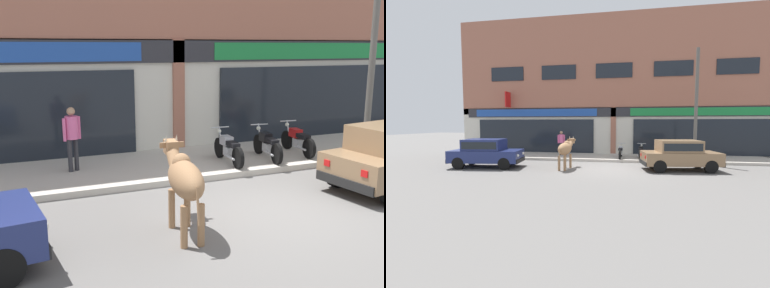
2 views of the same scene
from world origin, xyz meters
The scene contains 11 objects.
ground_plane centered at (0.00, 0.00, 0.00)m, with size 90.00×90.00×0.00m, color #605E5B.
sidewalk centered at (0.00, 3.80, 0.08)m, with size 19.00×3.19×0.16m, color #B7AFA3.
shop_building centered at (0.00, 5.65, 4.72)m, with size 23.00×1.40×9.84m.
cow centered at (-2.13, -0.44, 1.01)m, with size 0.70×2.15×1.61m.
car_0 centered at (3.34, 0.13, 0.81)m, with size 3.75×2.05×1.46m.
car_1 centered at (-6.30, -0.60, 0.81)m, with size 3.74×1.99×1.46m.
motorcycle_0 centered at (0.54, 3.11, 0.54)m, with size 0.52×1.81×0.88m.
motorcycle_1 centered at (1.74, 3.10, 0.54)m, with size 0.58×1.81×0.88m.
motorcycle_2 centered at (2.88, 3.30, 0.54)m, with size 0.52×1.81×0.88m.
pedestrian centered at (-3.38, 3.86, 1.14)m, with size 0.46×0.32×1.60m.
utility_pole centered at (4.66, 2.50, 3.28)m, with size 0.18×0.18×6.24m, color #595651.
Camera 2 is at (0.63, -12.77, 2.26)m, focal length 24.00 mm.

